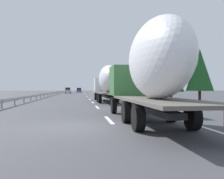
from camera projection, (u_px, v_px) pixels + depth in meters
ground_plane at (78, 96)px, 50.50m from camera, size 260.00×260.00×0.00m
lane_stripe_0 at (109, 120)px, 13.05m from camera, size 3.20×0.20×0.01m
lane_stripe_1 at (97, 107)px, 21.80m from camera, size 3.20×0.20×0.01m
lane_stripe_2 at (93, 102)px, 29.24m from camera, size 3.20×0.20×0.01m
lane_stripe_3 at (90, 99)px, 37.67m from camera, size 3.20×0.20×0.01m
lane_stripe_4 at (87, 96)px, 51.38m from camera, size 3.20×0.20×0.01m
lane_stripe_5 at (86, 95)px, 60.93m from camera, size 3.20×0.20×0.01m
lane_stripe_6 at (86, 95)px, 60.99m from camera, size 3.20×0.20×0.01m
lane_stripe_7 at (85, 94)px, 71.90m from camera, size 3.20×0.20×0.01m
lane_stripe_8 at (85, 93)px, 79.48m from camera, size 3.20×0.20×0.01m
lane_stripe_9 at (84, 93)px, 93.53m from camera, size 3.20×0.20×0.01m
edge_line_right at (103, 96)px, 56.17m from camera, size 110.00×0.20×0.01m
truck_lead at (107, 82)px, 30.22m from camera, size 14.23×2.55×4.31m
truck_trailing at (150, 69)px, 11.93m from camera, size 12.64×2.55×4.63m
car_silver_hatch at (68, 90)px, 82.29m from camera, size 4.38×1.78×1.91m
car_blue_sedan at (79, 90)px, 93.39m from camera, size 4.39×1.77×1.85m
road_sign at (115, 84)px, 45.33m from camera, size 0.10×0.90×3.44m
tree_0 at (200, 70)px, 26.28m from camera, size 2.82×2.82×5.82m
tree_1 at (110, 84)px, 82.27m from camera, size 2.41×2.41×5.21m
tree_2 at (171, 66)px, 27.85m from camera, size 2.83×2.83×6.97m
tree_3 at (111, 80)px, 90.73m from camera, size 3.39×3.39×7.51m
guardrail_median at (50, 93)px, 52.71m from camera, size 94.00×0.10×0.76m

